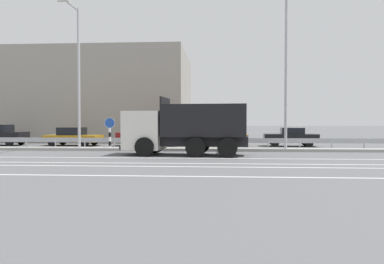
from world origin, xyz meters
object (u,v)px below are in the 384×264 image
Objects in this scene: parked_car_3 at (73,137)px; dump_truck at (170,133)px; parked_car_2 at (1,135)px; parked_car_5 at (219,137)px; street_lamp_1 at (78,71)px; street_lamp_2 at (287,66)px; median_road_sign at (110,133)px; parked_car_4 at (149,136)px; parked_car_6 at (291,137)px.

dump_truck is at bearing 52.31° from parked_car_3.
parked_car_5 is at bearing 90.87° from parked_car_2.
parked_car_5 is at bearing 29.84° from street_lamp_1.
street_lamp_2 reaches higher than parked_car_3.
median_road_sign reaches higher than parked_car_5.
parked_car_2 is 0.80× the size of parked_car_4.
parked_car_3 is 0.91× the size of parked_car_4.
street_lamp_1 is at bearing -176.45° from median_road_sign.
parked_car_2 is 17.27m from parked_car_5.
parked_car_4 is 10.89m from parked_car_6.
parked_car_2 reaches higher than parked_car_4.
median_road_sign reaches higher than parked_car_3.
parked_car_2 is (-14.52, 7.68, -0.44)m from dump_truck.
parked_car_3 is (-4.30, 4.70, -0.40)m from median_road_sign.
parked_car_2 is 22.74m from parked_car_6.
parked_car_2 is 0.88× the size of parked_car_5.
parked_car_6 is at bearing 21.49° from median_road_sign.
parked_car_2 is 0.88× the size of parked_car_3.
parked_car_4 is (1.68, 4.77, -0.33)m from median_road_sign.
street_lamp_2 is 22.45m from parked_car_2.
parked_car_6 is (10.89, 0.18, -0.06)m from parked_car_4.
dump_truck is 8.62m from parked_car_5.
dump_truck is 1.45× the size of parked_car_4.
parked_car_3 is 5.98m from parked_car_4.
street_lamp_2 is 8.26m from parked_car_5.
street_lamp_2 is at bearing -0.71° from street_lamp_1.
parked_car_5 is at bearing 35.83° from median_road_sign.
dump_truck is 0.73× the size of street_lamp_2.
parked_car_3 reaches higher than parked_car_5.
parked_car_5 is 5.48m from parked_car_6.
street_lamp_2 is at bearing -1.49° from median_road_sign.
parked_car_2 is (-10.17, 4.65, -0.30)m from median_road_sign.
street_lamp_2 is 2.18× the size of parked_car_3.
parked_car_6 is at bearing 75.95° from street_lamp_2.
parked_car_3 is 1.09× the size of parked_car_6.
street_lamp_2 is (6.91, 2.73, 4.07)m from dump_truck.
street_lamp_1 is at bearing 58.79° from parked_car_2.
street_lamp_1 is (-2.06, -0.13, 4.03)m from median_road_sign.
parked_car_2 reaches higher than parked_car_5.
parked_car_5 is (-4.16, 5.42, -4.65)m from street_lamp_2.
street_lamp_1 is 1.91× the size of parked_car_4.
parked_car_6 is (5.47, -0.18, 0.05)m from parked_car_5.
median_road_sign is 13.51m from parked_car_6.
dump_truck is 1.82× the size of parked_car_2.
median_road_sign is at bearing -18.32° from parked_car_4.
street_lamp_2 is at bearing -64.22° from dump_truck.
median_road_sign is at bearing 115.13° from parked_car_6.
parked_car_4 is (3.74, 4.89, -4.36)m from street_lamp_1.
parked_car_6 reaches higher than parked_car_5.
parked_car_6 is (12.57, 4.95, -0.39)m from median_road_sign.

